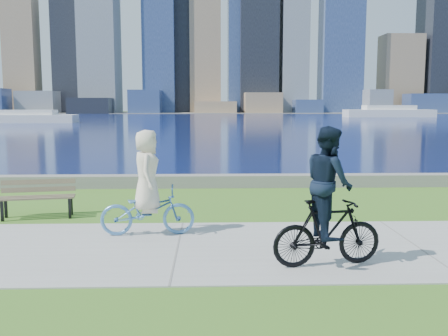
# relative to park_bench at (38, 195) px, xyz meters

# --- Properties ---
(ground) EXTENTS (320.00, 320.00, 0.00)m
(ground) POSITION_rel_park_bench_xyz_m (3.08, -2.44, -0.48)
(ground) COLOR #38671B
(ground) RESTS_ON ground
(concrete_path) EXTENTS (80.00, 3.50, 0.02)m
(concrete_path) POSITION_rel_park_bench_xyz_m (3.08, -2.44, -0.47)
(concrete_path) COLOR #999994
(concrete_path) RESTS_ON ground
(seawall) EXTENTS (90.00, 0.50, 0.35)m
(seawall) POSITION_rel_park_bench_xyz_m (3.08, 3.76, -0.30)
(seawall) COLOR slate
(seawall) RESTS_ON ground
(bay_water) EXTENTS (320.00, 131.00, 0.01)m
(bay_water) POSITION_rel_park_bench_xyz_m (3.08, 69.56, -0.48)
(bay_water) COLOR #0B174B
(bay_water) RESTS_ON ground
(far_shore) EXTENTS (320.00, 30.00, 0.12)m
(far_shore) POSITION_rel_park_bench_xyz_m (3.08, 127.56, -0.42)
(far_shore) COLOR slate
(far_shore) RESTS_ON ground
(city_skyline) EXTENTS (178.24, 23.13, 76.00)m
(city_skyline) POSITION_rel_park_bench_xyz_m (4.71, 126.84, 23.17)
(city_skyline) COLOR navy
(city_skyline) RESTS_ON ground
(ferry_near) EXTENTS (12.03, 3.44, 1.63)m
(ferry_near) POSITION_rel_park_bench_xyz_m (-19.36, 54.11, 0.20)
(ferry_near) COLOR silver
(ferry_near) RESTS_ON ground
(ferry_far) EXTENTS (15.92, 4.55, 2.16)m
(ferry_far) POSITION_rel_park_bench_xyz_m (36.65, 80.29, 0.42)
(ferry_far) COLOR silver
(ferry_far) RESTS_ON ground
(park_bench) EXTENTS (1.58, 0.77, 0.78)m
(park_bench) POSITION_rel_park_bench_xyz_m (0.00, 0.00, 0.00)
(park_bench) COLOR black
(park_bench) RESTS_ON ground
(cyclist_woman) EXTENTS (0.70, 1.73, 1.91)m
(cyclist_woman) POSITION_rel_park_bench_xyz_m (2.50, -1.57, 0.25)
(cyclist_woman) COLOR #5088C3
(cyclist_woman) RESTS_ON ground
(cyclist_man) EXTENTS (0.74, 1.71, 2.06)m
(cyclist_man) POSITION_rel_park_bench_xyz_m (5.34, -3.41, 0.41)
(cyclist_man) COLOR black
(cyclist_man) RESTS_ON ground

